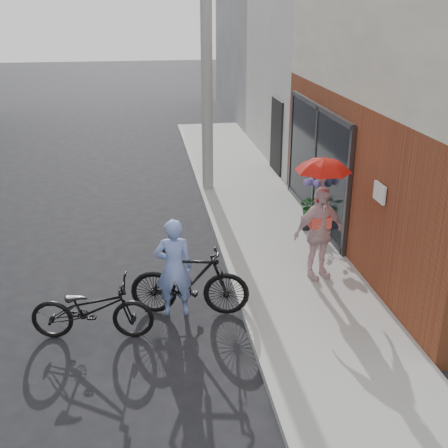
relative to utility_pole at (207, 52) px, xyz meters
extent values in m
plane|color=black|center=(-1.10, -6.00, -3.50)|extent=(80.00, 80.00, 0.00)
cube|color=gray|center=(1.00, -4.00, -3.44)|extent=(2.20, 24.00, 0.12)
cube|color=#9E9E99|center=(-0.16, -4.00, -3.44)|extent=(0.12, 24.00, 0.12)
cube|color=black|center=(2.06, -2.50, -2.14)|extent=(0.06, 3.80, 2.40)
cube|color=white|center=(2.06, -5.80, -1.68)|extent=(0.04, 0.40, 0.30)
cube|color=silver|center=(6.10, 3.00, 0.00)|extent=(8.00, 6.00, 7.00)
cube|color=slate|center=(6.10, 10.00, 0.00)|extent=(8.00, 8.00, 7.00)
cylinder|color=#9E9E99|center=(0.00, 0.00, 0.00)|extent=(0.28, 0.28, 7.00)
imported|color=#7E97E0|center=(-1.25, -5.95, -2.69)|extent=(0.61, 0.41, 1.62)
imported|color=black|center=(-2.49, -6.45, -3.03)|extent=(1.86, 0.85, 0.94)
imported|color=black|center=(-1.01, -5.99, -2.94)|extent=(1.94, 0.88, 1.13)
imported|color=beige|center=(1.28, -5.26, -2.55)|extent=(1.04, 0.67, 1.65)
imported|color=red|center=(1.28, -5.26, -1.34)|extent=(0.89, 0.89, 0.78)
cube|color=black|center=(1.83, -3.05, -3.29)|extent=(0.41, 0.41, 0.19)
imported|color=#245A25|center=(1.83, -3.05, -2.90)|extent=(0.52, 0.45, 0.58)
camera|label=1|loc=(-1.62, -13.79, 1.18)|focal=45.00mm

